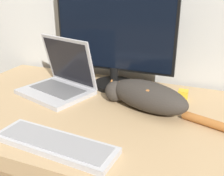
# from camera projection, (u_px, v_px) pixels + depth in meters

# --- Properties ---
(desk) EXTENTS (1.34, 0.80, 0.72)m
(desk) POSITION_uv_depth(u_px,v_px,m) (89.00, 139.00, 1.16)
(desk) COLOR tan
(desk) RESTS_ON ground_plane
(monitor) EXTENTS (0.59, 0.20, 0.54)m
(monitor) POSITION_uv_depth(u_px,v_px,m) (114.00, 30.00, 1.22)
(monitor) COLOR black
(monitor) RESTS_ON desk
(laptop) EXTENTS (0.37, 0.33, 0.26)m
(laptop) POSITION_uv_depth(u_px,v_px,m) (60.00, 82.00, 1.23)
(laptop) COLOR #B7B7BC
(laptop) RESTS_ON desk
(external_keyboard) EXTENTS (0.42, 0.16, 0.02)m
(external_keyboard) POSITION_uv_depth(u_px,v_px,m) (55.00, 143.00, 0.83)
(external_keyboard) COLOR #BCBCC1
(external_keyboard) RESTS_ON desk
(cat) EXTENTS (0.51, 0.25, 0.12)m
(cat) POSITION_uv_depth(u_px,v_px,m) (146.00, 95.00, 1.06)
(cat) COLOR #332D28
(cat) RESTS_ON desk
(small_toy) EXTENTS (0.04, 0.04, 0.04)m
(small_toy) POSITION_uv_depth(u_px,v_px,m) (183.00, 95.00, 1.17)
(small_toy) COLOR gold
(small_toy) RESTS_ON desk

